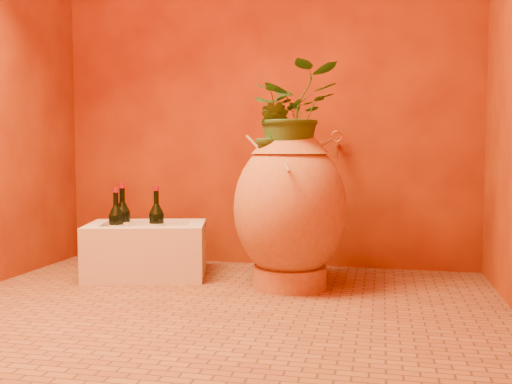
% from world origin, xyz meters
% --- Properties ---
extents(floor, '(2.50, 2.50, 0.00)m').
position_xyz_m(floor, '(0.00, 0.00, 0.00)').
color(floor, brown).
rests_on(floor, ground).
extents(wall_back, '(2.50, 0.02, 2.50)m').
position_xyz_m(wall_back, '(0.00, 1.00, 1.25)').
color(wall_back, '#611905').
rests_on(wall_back, ground).
extents(amphora, '(0.65, 0.65, 0.81)m').
position_xyz_m(amphora, '(0.25, 0.44, 0.40)').
color(amphora, '#B16832').
rests_on(amphora, floor).
extents(stone_basin, '(0.71, 0.58, 0.29)m').
position_xyz_m(stone_basin, '(-0.55, 0.51, 0.14)').
color(stone_basin, beige).
rests_on(stone_basin, floor).
extents(wine_bottle_a, '(0.08, 0.08, 0.33)m').
position_xyz_m(wine_bottle_a, '(-0.69, 0.43, 0.28)').
color(wine_bottle_a, black).
rests_on(wine_bottle_a, stone_basin).
extents(wine_bottle_b, '(0.09, 0.09, 0.35)m').
position_xyz_m(wine_bottle_b, '(-0.67, 0.48, 0.29)').
color(wine_bottle_b, black).
rests_on(wine_bottle_b, stone_basin).
extents(wine_bottle_c, '(0.08, 0.08, 0.34)m').
position_xyz_m(wine_bottle_c, '(-0.48, 0.49, 0.28)').
color(wine_bottle_c, black).
rests_on(wine_bottle_c, stone_basin).
extents(wall_tap, '(0.07, 0.15, 0.16)m').
position_xyz_m(wall_tap, '(0.44, 0.92, 0.73)').
color(wall_tap, '#AF7528').
rests_on(wall_tap, wall_back).
extents(plant_main, '(0.55, 0.53, 0.48)m').
position_xyz_m(plant_main, '(0.26, 0.44, 0.87)').
color(plant_main, '#264B1A').
rests_on(plant_main, amphora).
extents(plant_side, '(0.20, 0.18, 0.31)m').
position_xyz_m(plant_side, '(0.17, 0.37, 0.76)').
color(plant_side, '#264B1A').
rests_on(plant_side, amphora).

